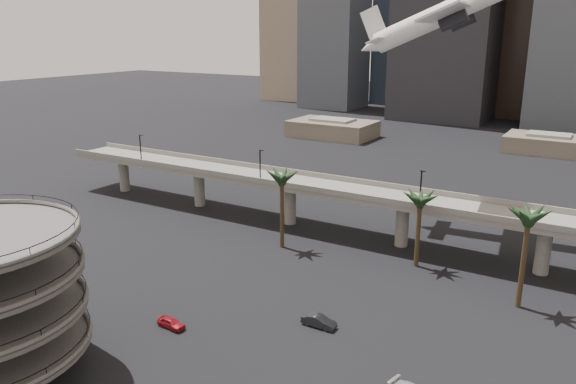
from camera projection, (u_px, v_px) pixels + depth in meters
The scene contains 6 objects.
overpass at pixel (344, 195), 98.91m from camera, with size 130.00×9.30×14.70m.
palm_trees at pixel (400, 199), 82.30m from camera, with size 42.40×10.40×14.00m.
low_buildings at pixel (490, 142), 168.52m from camera, with size 135.00×27.50×6.80m.
airborne_jet at pixel (457, 9), 95.87m from camera, with size 35.23×32.48×18.11m.
car_a at pixel (171, 323), 68.95m from camera, with size 1.56×3.89×1.32m, color maroon.
car_b at pixel (319, 321), 69.19m from camera, with size 1.54×4.43×1.46m, color black.
Camera 1 is at (40.67, -31.31, 35.24)m, focal length 35.00 mm.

